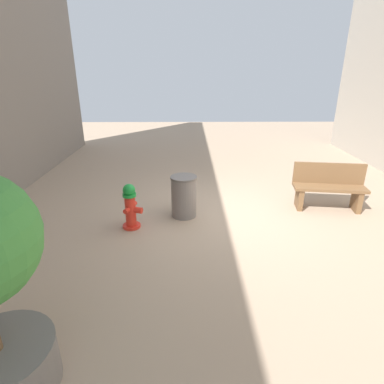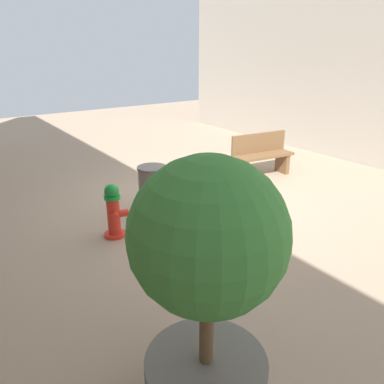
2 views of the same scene
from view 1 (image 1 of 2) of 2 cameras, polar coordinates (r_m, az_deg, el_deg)
name	(u,v)px [view 1 (image 1 of 2)]	position (r m, az deg, el deg)	size (l,w,h in m)	color
ground_plane	(227,214)	(6.47, 6.25, -3.98)	(23.40, 23.40, 0.00)	tan
fire_hydrant	(131,206)	(5.85, -11.04, -2.53)	(0.40, 0.42, 0.85)	red
bench_near	(329,186)	(7.12, 23.45, 0.94)	(1.48, 0.63, 0.95)	brown
trash_bin	(184,196)	(6.22, -1.48, -0.78)	(0.52, 0.52, 0.82)	slate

